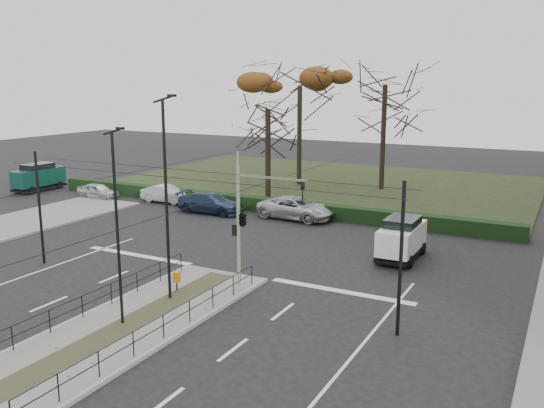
# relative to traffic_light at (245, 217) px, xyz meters

# --- Properties ---
(ground) EXTENTS (140.00, 140.00, 0.00)m
(ground) POSITION_rel_traffic_light_xyz_m (-1.83, -3.76, -3.41)
(ground) COLOR black
(ground) RESTS_ON ground
(median_island) EXTENTS (4.40, 15.00, 0.14)m
(median_island) POSITION_rel_traffic_light_xyz_m (-1.83, -6.26, -3.34)
(median_island) COLOR slate
(median_island) RESTS_ON ground
(park) EXTENTS (38.00, 26.00, 0.10)m
(park) POSITION_rel_traffic_light_xyz_m (-7.83, 28.24, -3.36)
(park) COLOR black
(park) RESTS_ON ground
(hedge) EXTENTS (38.00, 1.00, 1.00)m
(hedge) POSITION_rel_traffic_light_xyz_m (-7.83, 14.84, -2.91)
(hedge) COLOR black
(hedge) RESTS_ON ground
(median_railing) EXTENTS (4.14, 13.24, 0.92)m
(median_railing) POSITION_rel_traffic_light_xyz_m (-1.83, -6.36, -2.44)
(median_railing) COLOR black
(median_railing) RESTS_ON median_island
(catenary) EXTENTS (20.00, 34.00, 6.00)m
(catenary) POSITION_rel_traffic_light_xyz_m (-1.83, -2.14, 0.01)
(catenary) COLOR black
(catenary) RESTS_ON ground
(traffic_light) EXTENTS (3.82, 2.20, 5.62)m
(traffic_light) POSITION_rel_traffic_light_xyz_m (0.00, 0.00, 0.00)
(traffic_light) COLOR gray
(traffic_light) RESTS_ON median_island
(litter_bin) EXTENTS (0.35, 0.35, 0.90)m
(litter_bin) POSITION_rel_traffic_light_xyz_m (-2.37, -2.12, -2.63)
(litter_bin) COLOR black
(litter_bin) RESTS_ON median_island
(streetlamp_median_near) EXTENTS (0.65, 0.13, 7.73)m
(streetlamp_median_near) POSITION_rel_traffic_light_xyz_m (-2.06, -6.05, 0.65)
(streetlamp_median_near) COLOR black
(streetlamp_median_near) RESTS_ON median_island
(streetlamp_median_far) EXTENTS (0.74, 0.15, 8.85)m
(streetlamp_median_far) POSITION_rel_traffic_light_xyz_m (-2.05, -3.02, 1.23)
(streetlamp_median_far) COLOR black
(streetlamp_median_far) RESTS_ON median_island
(parked_car_first) EXTENTS (3.75, 1.55, 1.27)m
(parked_car_first) POSITION_rel_traffic_light_xyz_m (-21.49, 12.54, -2.78)
(parked_car_first) COLOR #B0B4B8
(parked_car_first) RESTS_ON ground
(parked_car_second) EXTENTS (4.21, 1.52, 1.38)m
(parked_car_second) POSITION_rel_traffic_light_xyz_m (-15.48, 13.89, -2.72)
(parked_car_second) COLOR #B0B4B8
(parked_car_second) RESTS_ON ground
(parked_car_third) EXTENTS (5.17, 2.23, 1.48)m
(parked_car_third) POSITION_rel_traffic_light_xyz_m (-10.26, 12.47, -2.67)
(parked_car_third) COLOR #1B283F
(parked_car_third) RESTS_ON ground
(parked_car_fourth) EXTENTS (5.64, 2.87, 1.53)m
(parked_car_fourth) POSITION_rel_traffic_light_xyz_m (-3.88, 13.70, -2.65)
(parked_car_fourth) COLOR #B0B4B8
(parked_car_fourth) RESTS_ON ground
(white_van) EXTENTS (1.96, 4.22, 2.29)m
(white_van) POSITION_rel_traffic_light_xyz_m (5.24, 7.92, -2.21)
(white_van) COLOR white
(white_van) RESTS_ON ground
(green_van) EXTENTS (1.96, 4.78, 2.42)m
(green_van) POSITION_rel_traffic_light_xyz_m (-28.78, 12.80, -2.15)
(green_van) COLOR #0C352B
(green_van) RESTS_ON ground
(rust_tree) EXTENTS (9.80, 9.80, 11.93)m
(rust_tree) POSITION_rel_traffic_light_xyz_m (-9.43, 25.98, 5.75)
(rust_tree) COLOR black
(rust_tree) RESTS_ON park
(bare_tree_center) EXTENTS (7.62, 7.62, 12.16)m
(bare_tree_center) POSITION_rel_traffic_light_xyz_m (-1.92, 27.35, 5.17)
(bare_tree_center) COLOR black
(bare_tree_center) RESTS_ON park
(bare_tree_near) EXTENTS (6.30, 6.30, 9.68)m
(bare_tree_near) POSITION_rel_traffic_light_xyz_m (-8.42, 17.97, 3.43)
(bare_tree_near) COLOR black
(bare_tree_near) RESTS_ON park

